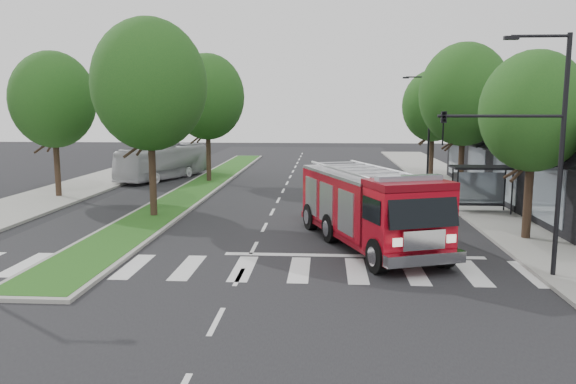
# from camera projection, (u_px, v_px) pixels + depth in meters

# --- Properties ---
(ground) EXTENTS (140.00, 140.00, 0.00)m
(ground) POSITION_uv_depth(u_px,v_px,m) (254.00, 248.00, 22.89)
(ground) COLOR black
(ground) RESTS_ON ground
(sidewalk_right) EXTENTS (5.00, 80.00, 0.15)m
(sidewalk_right) POSITION_uv_depth(u_px,v_px,m) (494.00, 207.00, 31.93)
(sidewalk_right) COLOR gray
(sidewalk_right) RESTS_ON ground
(sidewalk_left) EXTENTS (5.00, 80.00, 0.15)m
(sidewalk_left) POSITION_uv_depth(u_px,v_px,m) (35.00, 202.00, 33.69)
(sidewalk_left) COLOR gray
(sidewalk_left) RESTS_ON ground
(median) EXTENTS (3.00, 50.00, 0.15)m
(median) POSITION_uv_depth(u_px,v_px,m) (204.00, 185.00, 41.03)
(median) COLOR gray
(median) RESTS_ON ground
(bus_shelter) EXTENTS (3.20, 1.60, 2.61)m
(bus_shelter) POSITION_uv_depth(u_px,v_px,m) (481.00, 177.00, 29.90)
(bus_shelter) COLOR black
(bus_shelter) RESTS_ON ground
(tree_right_near) EXTENTS (4.40, 4.40, 8.05)m
(tree_right_near) POSITION_uv_depth(u_px,v_px,m) (534.00, 112.00, 23.30)
(tree_right_near) COLOR black
(tree_right_near) RESTS_ON ground
(tree_right_mid) EXTENTS (5.60, 5.60, 9.72)m
(tree_right_mid) POSITION_uv_depth(u_px,v_px,m) (464.00, 95.00, 35.00)
(tree_right_mid) COLOR black
(tree_right_mid) RESTS_ON ground
(tree_right_far) EXTENTS (5.00, 5.00, 8.73)m
(tree_right_far) POSITION_uv_depth(u_px,v_px,m) (433.00, 106.00, 44.96)
(tree_right_far) COLOR black
(tree_right_far) RESTS_ON ground
(tree_median_near) EXTENTS (5.80, 5.80, 10.16)m
(tree_median_near) POSITION_uv_depth(u_px,v_px,m) (149.00, 85.00, 28.19)
(tree_median_near) COLOR black
(tree_median_near) RESTS_ON ground
(tree_median_far) EXTENTS (5.60, 5.60, 9.72)m
(tree_median_far) POSITION_uv_depth(u_px,v_px,m) (207.00, 97.00, 42.06)
(tree_median_far) COLOR black
(tree_median_far) RESTS_ON ground
(tree_left_mid) EXTENTS (5.20, 5.20, 9.16)m
(tree_left_mid) POSITION_uv_depth(u_px,v_px,m) (53.00, 100.00, 34.73)
(tree_left_mid) COLOR black
(tree_left_mid) RESTS_ON ground
(streetlight_right_near) EXTENTS (4.08, 0.22, 8.00)m
(streetlight_right_near) POSITION_uv_depth(u_px,v_px,m) (534.00, 139.00, 18.12)
(streetlight_right_near) COLOR black
(streetlight_right_near) RESTS_ON ground
(streetlight_right_far) EXTENTS (2.11, 0.20, 8.00)m
(streetlight_right_far) POSITION_uv_depth(u_px,v_px,m) (427.00, 124.00, 41.29)
(streetlight_right_far) COLOR black
(streetlight_right_far) RESTS_ON ground
(fire_engine) EXTENTS (5.92, 10.01, 3.33)m
(fire_engine) POSITION_uv_depth(u_px,v_px,m) (368.00, 208.00, 23.03)
(fire_engine) COLOR #66050E
(fire_engine) RESTS_ON ground
(city_bus) EXTENTS (5.38, 10.04, 2.74)m
(city_bus) POSITION_uv_depth(u_px,v_px,m) (164.00, 162.00, 44.86)
(city_bus) COLOR #B8B8BD
(city_bus) RESTS_ON ground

